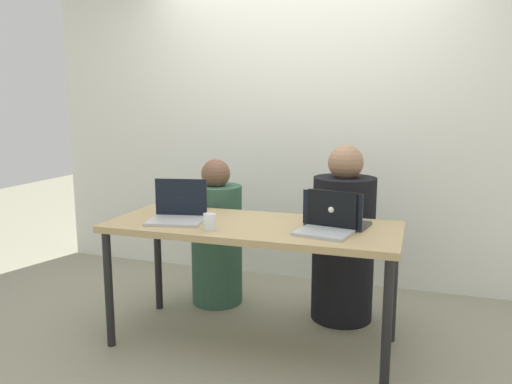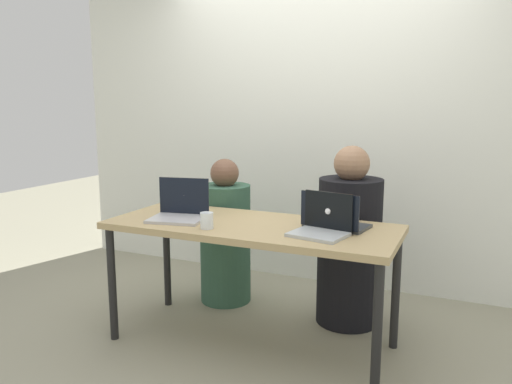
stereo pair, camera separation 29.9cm
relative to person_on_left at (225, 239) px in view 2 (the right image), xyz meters
name	(u,v)px [view 2 (the right image)]	position (x,y,z in m)	size (l,w,h in m)	color
ground_plane	(251,343)	(0.46, -0.55, -0.48)	(12.00, 12.00, 0.00)	gray
back_wall	(317,130)	(0.46, 0.75, 0.77)	(4.50, 0.10, 2.50)	silver
desk	(251,235)	(0.46, -0.55, 0.21)	(1.73, 0.70, 0.76)	tan
person_on_left	(225,239)	(0.00, 0.00, 0.00)	(0.43, 0.43, 1.07)	#335A44
person_on_right	(349,246)	(0.93, 0.00, 0.06)	(0.43, 0.43, 1.20)	black
laptop_front_right	(322,226)	(0.92, -0.62, 0.33)	(0.33, 0.29, 0.22)	#B1B7B9
laptop_back_right	(334,220)	(0.95, -0.46, 0.33)	(0.38, 0.28, 0.22)	#363A3D
laptop_front_left	(180,211)	(0.01, -0.62, 0.34)	(0.37, 0.32, 0.25)	#B6B5B7
water_glass_left	(207,222)	(0.28, -0.76, 0.32)	(0.08, 0.08, 0.09)	white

